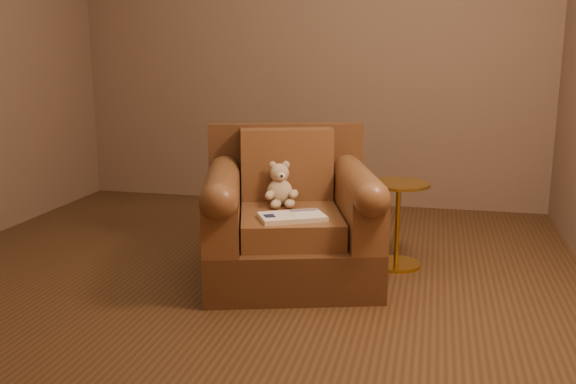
# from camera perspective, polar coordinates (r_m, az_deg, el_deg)

# --- Properties ---
(floor) EXTENTS (4.00, 4.00, 0.00)m
(floor) POSITION_cam_1_polar(r_m,az_deg,el_deg) (3.78, -4.43, -7.67)
(floor) COLOR #4C321A
(floor) RESTS_ON ground
(armchair) EXTENTS (1.17, 1.14, 0.86)m
(armchair) POSITION_cam_1_polar(r_m,az_deg,el_deg) (3.72, 0.13, -2.60)
(armchair) COLOR #50311A
(armchair) RESTS_ON floor
(teddy_bear) EXTENTS (0.19, 0.22, 0.26)m
(teddy_bear) POSITION_cam_1_polar(r_m,az_deg,el_deg) (3.75, -0.70, 0.31)
(teddy_bear) COLOR tan
(teddy_bear) RESTS_ON armchair
(guidebook) EXTENTS (0.40, 0.34, 0.03)m
(guidebook) POSITION_cam_1_polar(r_m,az_deg,el_deg) (3.45, 0.37, -2.22)
(guidebook) COLOR beige
(guidebook) RESTS_ON armchair
(side_table) EXTENTS (0.37, 0.37, 0.52)m
(side_table) POSITION_cam_1_polar(r_m,az_deg,el_deg) (3.95, 9.71, -2.61)
(side_table) COLOR gold
(side_table) RESTS_ON floor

